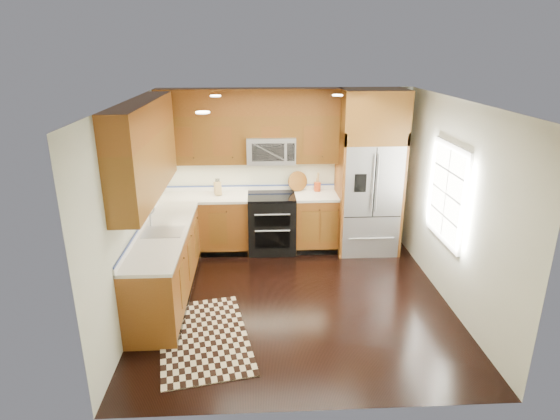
{
  "coord_description": "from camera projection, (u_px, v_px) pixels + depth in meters",
  "views": [
    {
      "loc": [
        -0.49,
        -5.46,
        3.2
      ],
      "look_at": [
        -0.17,
        0.6,
        1.07
      ],
      "focal_mm": 30.0,
      "sensor_mm": 36.0,
      "label": 1
    }
  ],
  "objects": [
    {
      "name": "base_cabinets",
      "position": [
        207.0,
        244.0,
        6.86
      ],
      "size": [
        2.85,
        3.0,
        0.9
      ],
      "color": "brown",
      "rests_on": "ground"
    },
    {
      "name": "knife_block",
      "position": [
        218.0,
        188.0,
        7.49
      ],
      "size": [
        0.13,
        0.16,
        0.27
      ],
      "color": "#A88851",
      "rests_on": "countertop"
    },
    {
      "name": "rug",
      "position": [
        204.0,
        337.0,
        5.44
      ],
      "size": [
        1.29,
        1.81,
        0.01
      ],
      "primitive_type": "cube",
      "rotation": [
        0.0,
        0.0,
        0.19
      ],
      "color": "black",
      "rests_on": "ground"
    },
    {
      "name": "refrigerator",
      "position": [
        369.0,
        173.0,
        7.39
      ],
      "size": [
        0.98,
        0.75,
        2.6
      ],
      "color": "#B2B2B7",
      "rests_on": "ground"
    },
    {
      "name": "ground",
      "position": [
        295.0,
        300.0,
        6.23
      ],
      "size": [
        4.0,
        4.0,
        0.0
      ],
      "primitive_type": "plane",
      "color": "black",
      "rests_on": "ground"
    },
    {
      "name": "wall_right",
      "position": [
        454.0,
        206.0,
        5.89
      ],
      "size": [
        0.02,
        4.0,
        2.6
      ],
      "primitive_type": "cube",
      "color": "silver",
      "rests_on": "ground"
    },
    {
      "name": "cutting_board",
      "position": [
        298.0,
        190.0,
        7.73
      ],
      "size": [
        0.43,
        0.43,
        0.02
      ],
      "primitive_type": "cylinder",
      "rotation": [
        0.0,
        0.0,
        0.36
      ],
      "color": "brown",
      "rests_on": "countertop"
    },
    {
      "name": "countertop",
      "position": [
        216.0,
        211.0,
        6.82
      ],
      "size": [
        2.86,
        3.01,
        0.04
      ],
      "color": "silver",
      "rests_on": "base_cabinets"
    },
    {
      "name": "window",
      "position": [
        447.0,
        193.0,
        6.05
      ],
      "size": [
        0.04,
        1.1,
        1.3
      ],
      "color": "white",
      "rests_on": "ground"
    },
    {
      "name": "wall_left",
      "position": [
        133.0,
        211.0,
        5.7
      ],
      "size": [
        0.02,
        4.0,
        2.6
      ],
      "primitive_type": "cube",
      "color": "silver",
      "rests_on": "ground"
    },
    {
      "name": "wall_back",
      "position": [
        286.0,
        169.0,
        7.68
      ],
      "size": [
        4.0,
        0.02,
        2.6
      ],
      "primitive_type": "cube",
      "color": "silver",
      "rests_on": "ground"
    },
    {
      "name": "upper_cabinets",
      "position": [
        208.0,
        135.0,
        6.52
      ],
      "size": [
        2.85,
        3.0,
        1.15
      ],
      "color": "brown",
      "rests_on": "ground"
    },
    {
      "name": "microwave",
      "position": [
        271.0,
        150.0,
        7.36
      ],
      "size": [
        0.76,
        0.4,
        0.42
      ],
      "color": "#B2B2B7",
      "rests_on": "ground"
    },
    {
      "name": "range",
      "position": [
        272.0,
        223.0,
        7.63
      ],
      "size": [
        0.76,
        0.67,
        0.95
      ],
      "color": "black",
      "rests_on": "ground"
    },
    {
      "name": "utensil_crock",
      "position": [
        317.0,
        185.0,
        7.68
      ],
      "size": [
        0.13,
        0.13,
        0.31
      ],
      "color": "#B03C15",
      "rests_on": "countertop"
    },
    {
      "name": "sink_faucet",
      "position": [
        160.0,
        227.0,
        6.02
      ],
      "size": [
        0.54,
        0.44,
        0.37
      ],
      "color": "#B2B2B7",
      "rests_on": "countertop"
    }
  ]
}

